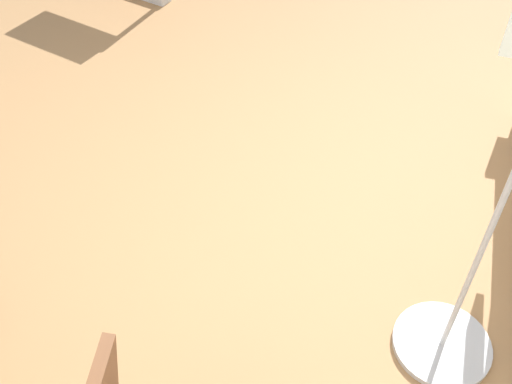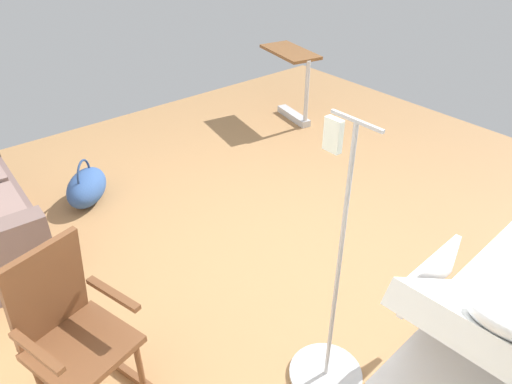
{
  "view_description": "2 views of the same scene",
  "coord_description": "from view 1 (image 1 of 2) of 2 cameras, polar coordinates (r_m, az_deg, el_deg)",
  "views": [
    {
      "loc": [
        -0.77,
        2.36,
        2.4
      ],
      "look_at": [
        -0.17,
        0.79,
        0.71
      ],
      "focal_mm": 41.76,
      "sensor_mm": 36.0,
      "label": 1
    },
    {
      "loc": [
        -2.21,
        2.26,
        2.51
      ],
      "look_at": [
        -0.2,
        0.6,
        0.84
      ],
      "focal_mm": 33.6,
      "sensor_mm": 36.0,
      "label": 2
    }
  ],
  "objects": [
    {
      "name": "iv_pole",
      "position": [
        2.7,
        18.25,
        -11.11
      ],
      "size": [
        0.44,
        0.44,
        1.69
      ],
      "color": "#B2B5BA",
      "rests_on": "ground"
    },
    {
      "name": "ground_plane",
      "position": [
        3.46,
        2.05,
        1.18
      ],
      "size": [
        6.66,
        6.66,
        0.0
      ],
      "primitive_type": "plane",
      "color": "#9E7247"
    }
  ]
}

